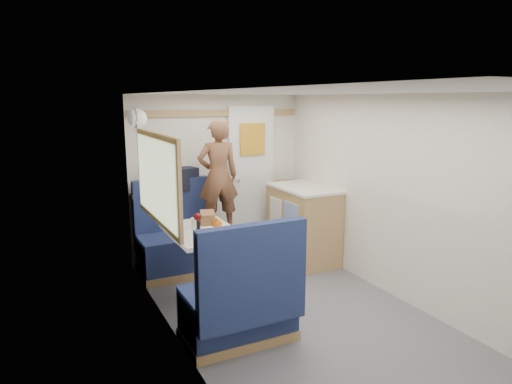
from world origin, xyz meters
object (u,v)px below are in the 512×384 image
tumbler_left (204,237)px  beer_glass (215,224)px  dinette_table (204,246)px  dome_light (137,118)px  duffel_bag (174,180)px  bench_near (241,308)px  wine_glass (198,218)px  pepper_grinder (198,225)px  orange_fruit (218,224)px  galley_counter (303,224)px  salt_grinder (193,223)px  bread_loaf (208,218)px  person (218,176)px  tumbler_right (201,220)px  tumbler_mid (174,217)px  cheese_block (208,229)px  bench_far (178,246)px  tray (220,234)px

tumbler_left → beer_glass: bearing=56.5°
dinette_table → dome_light: bearing=114.6°
duffel_bag → bench_near: bearing=-105.8°
wine_glass → pepper_grinder: (0.01, 0.01, -0.07)m
dome_light → orange_fruit: dome_light is taller
galley_counter → beer_glass: 1.51m
dome_light → salt_grinder: 1.26m
galley_counter → bread_loaf: size_ratio=3.56×
duffel_bag → pepper_grinder: bearing=-108.8°
duffel_bag → bread_loaf: size_ratio=2.08×
person → tumbler_right: (-0.41, -0.58, -0.32)m
bench_near → wine_glass: bench_near is taller
dome_light → tumbler_right: dome_light is taller
dome_light → tumbler_mid: 1.10m
person → cheese_block: (-0.45, -0.86, -0.34)m
wine_glass → tumbler_left: 0.41m
bench_near → tumbler_left: bench_near is taller
tumbler_mid → tumbler_right: 0.29m
tumbler_mid → tumbler_right: bearing=-41.6°
bench_near → bread_loaf: size_ratio=4.06×
dome_light → tumbler_mid: size_ratio=1.66×
beer_glass → bread_loaf: 0.26m
tumbler_mid → tumbler_left: bearing=-86.4°
tumbler_left → salt_grinder: tumbler_left is taller
tumbler_left → salt_grinder: size_ratio=1.12×
dinette_table → orange_fruit: (0.14, -0.04, 0.21)m
wine_glass → salt_grinder: size_ratio=1.71×
bench_near → beer_glass: (0.11, 0.84, 0.47)m
cheese_block → tumbler_mid: size_ratio=0.83×
bench_far → tumbler_mid: (-0.17, -0.49, 0.48)m
person → cheese_block: bearing=69.6°
dome_light → tumbler_left: dome_light is taller
tumbler_left → pepper_grinder: size_ratio=1.11×
galley_counter → duffel_bag: size_ratio=1.71×
duffel_bag → tumbler_right: size_ratio=5.36×
bench_far → tumbler_mid: size_ratio=8.71×
bench_far → duffel_bag: 0.77m
bench_near → person: size_ratio=0.82×
bench_near → galley_counter: bearing=43.9°
tumbler_mid → salt_grinder: 0.28m
bench_near → cheese_block: (0.01, 0.76, 0.46)m
bench_near → tray: bearing=82.8°
wine_glass → beer_glass: 0.17m
dome_light → galley_counter: bearing=-9.2°
dome_light → pepper_grinder: bearing=-66.3°
dinette_table → bread_loaf: bearing=60.5°
duffel_bag → salt_grinder: bearing=-110.6°
beer_glass → pepper_grinder: bearing=156.5°
orange_fruit → tumbler_left: 0.42m
galley_counter → cheese_block: 1.62m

